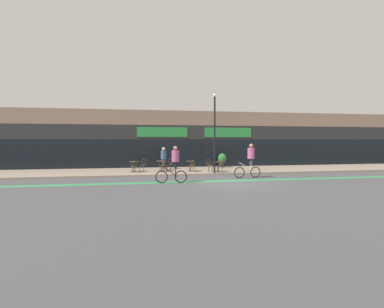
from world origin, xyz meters
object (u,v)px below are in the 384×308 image
Objects in this scene: cafe_chair_0_near at (134,165)px; lamp_post at (215,128)px; bistro_table_3 at (218,165)px; cafe_chair_0_side at (143,164)px; cafe_chair_3_side at (210,165)px; planter_pot at (222,159)px; cafe_chair_2_near at (192,165)px; cafe_chair_3_near at (220,165)px; bistro_table_2 at (190,164)px; bistro_table_0 at (134,164)px; pedestrian_near_end at (164,156)px; cyclist_1 at (250,158)px; cafe_chair_1_near at (162,165)px; cyclist_0 at (174,162)px; bistro_table_1 at (161,164)px; cafe_chair_1_side at (170,164)px.

lamp_post is (5.56, -1.33, 2.66)m from cafe_chair_0_near.
cafe_chair_0_near reaches higher than bistro_table_3.
cafe_chair_0_side is 5.94m from lamp_post.
cafe_chair_0_near is at bearing 178.12° from cafe_chair_3_side.
lamp_post is (-1.88, -4.40, 2.51)m from planter_pot.
cafe_chair_2_near is 1.00× the size of cafe_chair_3_near.
bistro_table_2 is 0.64× the size of planter_pot.
pedestrian_near_end is at bearing 32.90° from bistro_table_0.
pedestrian_near_end is (-3.10, 2.59, 0.52)m from cafe_chair_3_side.
bistro_table_3 is 3.37m from cyclist_1.
cafe_chair_1_near and cafe_chair_3_near have the same top height.
cyclist_1 reaches higher than cafe_chair_3_side.
cyclist_0 is (-5.21, -8.01, 0.39)m from planter_pot.
bistro_table_2 is at bearing 142.62° from pedestrian_near_end.
lamp_post is 3.18× the size of pedestrian_near_end.
cafe_chair_2_near is 1.00× the size of cafe_chair_3_side.
cafe_chair_0_side is at bearing 158.43° from lamp_post.
cafe_chair_0_near is 5.44m from cafe_chair_3_side.
cafe_chair_0_near is (-2.01, -0.75, -0.03)m from bistro_table_1.
cafe_chair_3_near reaches higher than bistro_table_2.
cafe_chair_3_side is (4.80, -1.08, 0.00)m from cafe_chair_0_side.
cafe_chair_3_near is (5.43, -1.71, 0.00)m from cafe_chair_0_side.
bistro_table_3 is 0.80× the size of cafe_chair_3_side.
cafe_chair_1_side reaches higher than bistro_table_3.
lamp_post is at bearing -19.35° from bistro_table_0.
cafe_chair_3_near is 0.43× the size of cyclist_0.
cafe_chair_3_near reaches higher than bistro_table_1.
bistro_table_1 is at bearing -173.80° from cafe_chair_0_side.
cafe_chair_0_near is (0.00, -0.63, -0.02)m from bistro_table_0.
pedestrian_near_end is at bearing 41.26° from cafe_chair_3_near.
bistro_table_0 reaches higher than bistro_table_3.
cafe_chair_3_near is (4.04, -1.84, -0.03)m from bistro_table_1.
cafe_chair_3_near is 2.71m from lamp_post.
cafe_chair_3_near is 5.45m from cyclist_0.
cyclist_1 is (1.77, -2.18, -2.02)m from lamp_post.
bistro_table_0 is at bearing -0.86° from cafe_chair_1_side.
cafe_chair_3_near is at bearing 148.11° from cafe_chair_1_side.
cafe_chair_3_side is at bearing -11.32° from bistro_table_0.
cyclist_1 reaches higher than bistro_table_3.
cafe_chair_3_side is (-0.64, 0.63, 0.00)m from cafe_chair_3_near.
bistro_table_2 is 0.14× the size of lamp_post.
cafe_chair_3_near is 0.89m from cafe_chair_3_side.
cafe_chair_0_side is 5.70m from cafe_chair_3_near.
cafe_chair_2_near is 4.52m from cyclist_1.
bistro_table_0 is at bearing -31.16° from cyclist_1.
pedestrian_near_end is at bearing -80.78° from cafe_chair_1_side.
cafe_chair_2_near is at bearing 134.63° from pedestrian_near_end.
bistro_table_2 is 3.53m from cafe_chair_0_side.
cafe_chair_0_near reaches higher than bistro_table_2.
bistro_table_3 is at bearing 153.78° from pedestrian_near_end.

